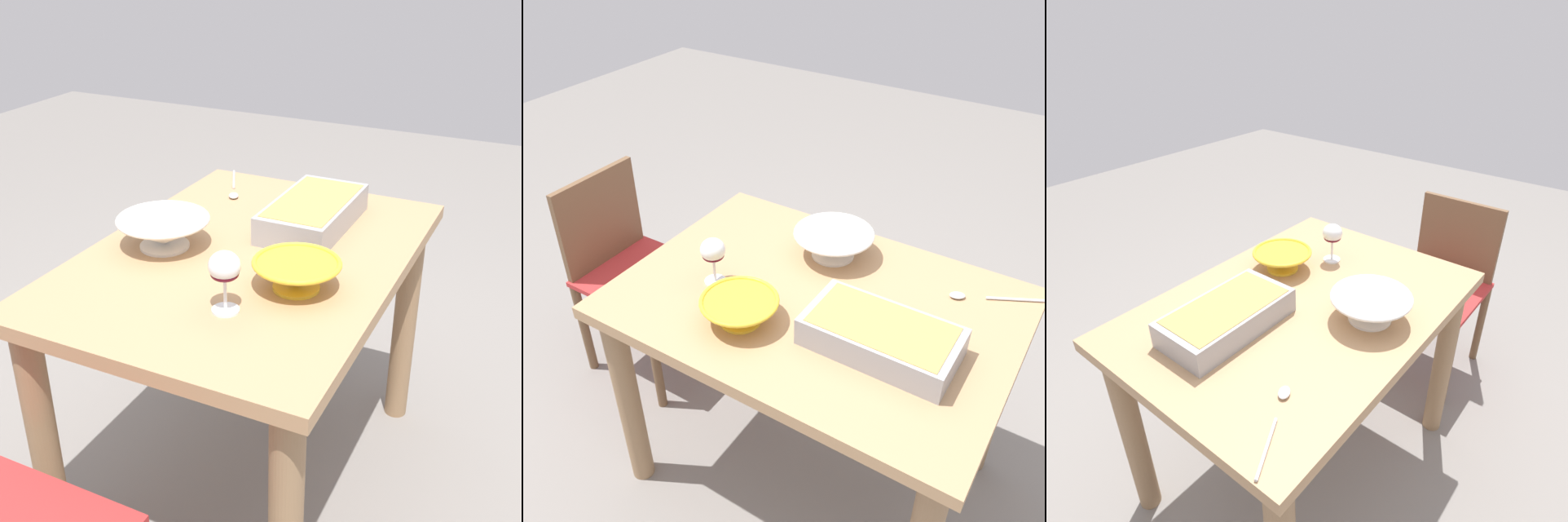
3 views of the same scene
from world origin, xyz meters
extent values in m
plane|color=gray|center=(0.00, 0.00, 0.00)|extent=(8.00, 8.00, 0.00)
cube|color=tan|center=(0.00, 0.00, 0.75)|extent=(1.11, 0.80, 0.04)
cylinder|color=#93704E|center=(-0.49, -0.33, 0.36)|extent=(0.07, 0.07, 0.73)
cylinder|color=#93704E|center=(0.49, -0.33, 0.36)|extent=(0.07, 0.07, 0.73)
cylinder|color=#93704E|center=(-0.49, 0.33, 0.36)|extent=(0.07, 0.07, 0.73)
cylinder|color=white|center=(0.29, 0.09, 0.77)|extent=(0.06, 0.06, 0.01)
cylinder|color=white|center=(0.29, 0.09, 0.81)|extent=(0.01, 0.01, 0.07)
ellipsoid|color=white|center=(0.29, 0.09, 0.88)|extent=(0.07, 0.07, 0.07)
ellipsoid|color=#4C0A19|center=(0.29, 0.09, 0.86)|extent=(0.06, 0.06, 0.03)
cube|color=#99999E|center=(-0.24, 0.09, 0.81)|extent=(0.39, 0.20, 0.08)
cube|color=tan|center=(-0.24, 0.09, 0.84)|extent=(0.35, 0.18, 0.02)
cylinder|color=white|center=(0.07, -0.22, 0.77)|extent=(0.13, 0.13, 0.01)
cone|color=white|center=(0.07, -0.22, 0.81)|extent=(0.24, 0.24, 0.07)
torus|color=white|center=(0.07, -0.22, 0.85)|extent=(0.25, 0.25, 0.01)
cylinder|color=yellow|center=(0.13, 0.19, 0.77)|extent=(0.11, 0.11, 0.01)
cone|color=yellow|center=(0.13, 0.19, 0.81)|extent=(0.21, 0.21, 0.06)
torus|color=yellow|center=(0.13, 0.19, 0.84)|extent=(0.21, 0.21, 0.01)
cylinder|color=silver|center=(-0.48, -0.29, 0.77)|extent=(0.15, 0.08, 0.01)
ellipsoid|color=silver|center=(-0.33, -0.22, 0.77)|extent=(0.05, 0.05, 0.01)
camera|label=1|loc=(1.44, 0.73, 1.55)|focal=46.93mm
camera|label=2|loc=(-0.62, 1.15, 1.80)|focal=40.32mm
camera|label=3|loc=(-0.94, -0.77, 1.61)|focal=31.36mm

